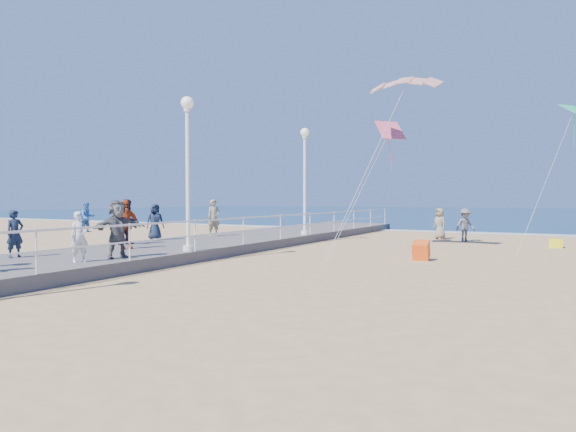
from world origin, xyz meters
The scene contains 22 objects.
ground centered at (0.00, 0.00, 0.00)m, with size 160.00×160.00×0.00m, color tan.
ocean centered at (0.00, 65.00, 0.01)m, with size 160.00×90.00×0.05m, color #0C2D4A.
surf_line centered at (0.00, 20.50, 0.03)m, with size 160.00×1.20×0.04m, color white.
boardwalk centered at (-7.50, 0.00, 0.20)m, with size 5.00×44.00×0.40m, color slate.
railing centered at (-5.05, 0.00, 1.25)m, with size 0.05×42.00×0.55m.
lamp_post_mid centered at (-5.35, 0.00, 3.66)m, with size 0.44×0.44×5.32m.
lamp_post_far centered at (-5.35, 9.00, 3.66)m, with size 0.44×0.44×5.32m.
woman_holding_toddler centered at (-6.06, -3.92, 1.13)m, with size 0.53×0.35×1.45m, color silver.
toddler_held centered at (-5.91, -3.77, 1.69)m, with size 0.42×0.33×0.87m, color #3679CC.
spectator_0 centered at (-8.74, -4.10, 1.14)m, with size 0.54×0.35×1.48m, color #192438.
spectator_3 centered at (-7.79, -0.54, 1.29)m, with size 1.04×0.43×1.78m, color #BC4017.
spectator_4 centered at (-9.60, 2.92, 1.20)m, with size 0.78×0.51×1.59m, color #1B263B.
spectator_5 centered at (-5.93, -2.63, 1.29)m, with size 1.66×0.53×1.79m, color #515256.
spectator_6 centered at (-8.77, 6.06, 1.28)m, with size 0.64×0.42×1.77m, color gray.
spectator_7 centered at (-9.07, 0.85, 1.29)m, with size 0.87×0.68×1.79m, color #1A2239.
beach_walker_a centered at (1.62, 13.44, 0.86)m, with size 1.11×0.64×1.71m, color #5E5E63.
beach_walker_c centered at (0.12, 14.45, 0.85)m, with size 0.83×0.54×1.69m, color gray.
box_kite centered at (1.61, 4.41, 0.30)m, with size 0.55×0.55×0.60m, color red.
beach_chair_left centered at (5.76, 12.08, 0.20)m, with size 0.55×0.55×0.40m, color yellow.
kite_parafoil centered at (0.20, 7.12, 7.09)m, with size 2.99×0.90×0.30m, color red, non-canonical shape.
kite_diamond_pink centered at (-0.90, 8.71, 5.30)m, with size 1.18×1.18×0.02m, color #E75574.
kite_diamond_green centered at (6.40, 12.26, 6.16)m, with size 1.03×1.03×0.02m, color #27B875.
Camera 1 is at (6.13, -13.91, 2.23)m, focal length 32.00 mm.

